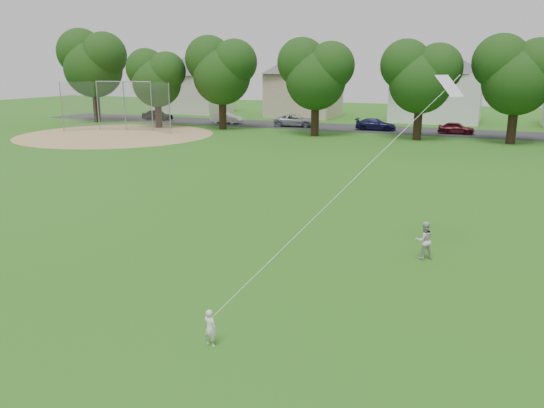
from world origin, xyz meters
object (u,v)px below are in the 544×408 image
at_px(older_boy, 424,240).
at_px(kite, 348,185).
at_px(baseball_backstop, 122,107).
at_px(toddler, 210,328).

height_order(older_boy, kite, kite).
xyz_separation_m(older_boy, kite, (-1.69, -3.73, 2.51)).
xyz_separation_m(older_boy, baseball_backstop, (-32.06, 25.36, 1.74)).
height_order(kite, baseball_backstop, kite).
distance_m(kite, baseball_backstop, 42.06).
bearing_deg(baseball_backstop, toddler, -49.50).
bearing_deg(kite, baseball_backstop, 136.23).
xyz_separation_m(toddler, older_boy, (3.76, 7.78, 0.19)).
bearing_deg(toddler, kite, -108.38).
distance_m(older_boy, kite, 4.80).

